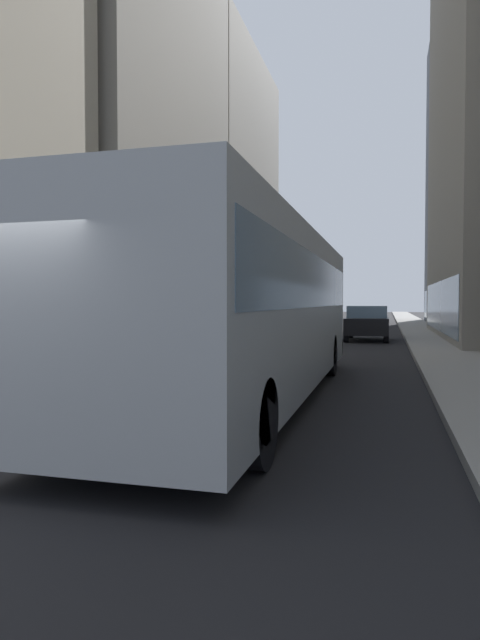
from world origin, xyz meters
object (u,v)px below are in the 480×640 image
object	(u,v)px
car_blue_hatchback	(102,344)
dalmatian_dog	(6,407)
car_black_suv	(367,323)
pedestrian_with_handbag	(42,330)
car_yellow_taxi	(288,316)
transit_bus	(249,304)

from	to	relation	value
car_blue_hatchback	dalmatian_dog	size ratio (longest dim) A/B	4.47
car_black_suv	pedestrian_with_handbag	world-z (taller)	pedestrian_with_handbag
car_blue_hatchback	dalmatian_dog	world-z (taller)	car_blue_hatchback
car_blue_hatchback	car_yellow_taxi	bearing A→B (deg)	90.00
car_black_suv	dalmatian_dog	distance (m)	20.66
car_yellow_taxi	car_blue_hatchback	distance (m)	24.76
dalmatian_dog	pedestrian_with_handbag	xyz separation A→B (m)	(-4.90, 7.65, 0.50)
car_black_suv	car_blue_hatchback	world-z (taller)	same
car_black_suv	car_yellow_taxi	size ratio (longest dim) A/B	0.95
car_yellow_taxi	pedestrian_with_handbag	world-z (taller)	pedestrian_with_handbag
transit_bus	pedestrian_with_handbag	bearing A→B (deg)	153.35
car_yellow_taxi	dalmatian_dog	bearing A→B (deg)	-86.30
car_yellow_taxi	pedestrian_with_handbag	size ratio (longest dim) A/B	2.47
transit_bus	pedestrian_with_handbag	world-z (taller)	transit_bus
car_blue_hatchback	dalmatian_dog	xyz separation A→B (m)	(1.97, -5.78, -0.31)
dalmatian_dog	pedestrian_with_handbag	size ratio (longest dim) A/B	0.57
car_blue_hatchback	pedestrian_with_handbag	bearing A→B (deg)	147.50
car_yellow_taxi	transit_bus	bearing A→B (deg)	-81.38
pedestrian_with_handbag	car_yellow_taxi	bearing A→B (deg)	82.71
transit_bus	car_yellow_taxi	world-z (taller)	transit_bus
car_yellow_taxi	pedestrian_with_handbag	distance (m)	23.09
car_black_suv	dalmatian_dog	xyz separation A→B (m)	(-3.63, -20.34, -0.31)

